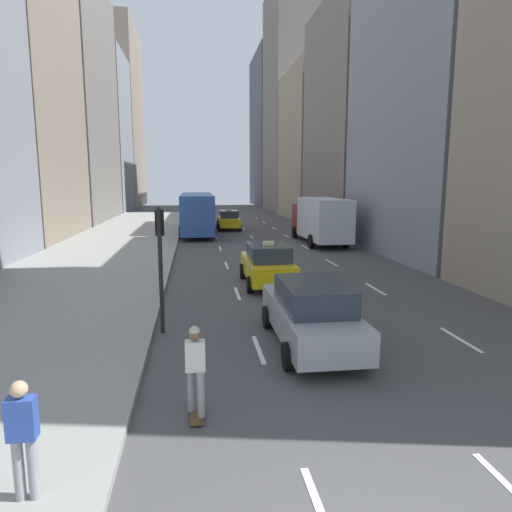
# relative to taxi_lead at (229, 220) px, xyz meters

# --- Properties ---
(sidewalk_left) EXTENTS (8.00, 66.00, 0.15)m
(sidewalk_left) POSITION_rel_taxi_lead_xyz_m (-8.20, -10.46, -0.81)
(sidewalk_left) COLOR gray
(sidewalk_left) RESTS_ON ground
(lane_markings) EXTENTS (5.72, 56.00, 0.01)m
(lane_markings) POSITION_rel_taxi_lead_xyz_m (1.40, -14.46, -0.87)
(lane_markings) COLOR white
(lane_markings) RESTS_ON ground
(building_row_left) EXTENTS (6.00, 90.15, 37.81)m
(building_row_left) POSITION_rel_taxi_lead_xyz_m (-15.20, 5.90, 13.33)
(building_row_left) COLOR #4C515B
(building_row_left) RESTS_ON ground
(building_row_right) EXTENTS (6.00, 84.92, 30.61)m
(building_row_right) POSITION_rel_taxi_lead_xyz_m (10.80, 8.42, 11.24)
(building_row_right) COLOR gray
(building_row_right) RESTS_ON ground
(taxi_lead) EXTENTS (2.02, 4.40, 1.87)m
(taxi_lead) POSITION_rel_taxi_lead_xyz_m (0.00, 0.00, 0.00)
(taxi_lead) COLOR yellow
(taxi_lead) RESTS_ON ground
(taxi_second) EXTENTS (2.02, 4.40, 1.87)m
(taxi_second) POSITION_rel_taxi_lead_xyz_m (0.00, -22.16, 0.00)
(taxi_second) COLOR yellow
(taxi_second) RESTS_ON ground
(sedan_black_near) EXTENTS (2.02, 4.97, 1.75)m
(sedan_black_near) POSITION_rel_taxi_lead_xyz_m (-0.00, -29.35, 0.01)
(sedan_black_near) COLOR #9EA0A5
(sedan_black_near) RESTS_ON ground
(city_bus) EXTENTS (2.80, 11.61, 3.25)m
(city_bus) POSITION_rel_taxi_lead_xyz_m (-2.81, -2.59, 0.91)
(city_bus) COLOR #2D519E
(city_bus) RESTS_ON ground
(box_truck) EXTENTS (2.58, 8.40, 3.15)m
(box_truck) POSITION_rel_taxi_lead_xyz_m (5.60, -9.97, 0.83)
(box_truck) COLOR maroon
(box_truck) RESTS_ON ground
(skateboarder) EXTENTS (0.36, 0.80, 1.75)m
(skateboarder) POSITION_rel_taxi_lead_xyz_m (-3.01, -32.68, 0.08)
(skateboarder) COLOR brown
(skateboarder) RESTS_ON ground
(pedestrian_near_curb) EXTENTS (0.36, 0.22, 1.65)m
(pedestrian_near_curb) POSITION_rel_taxi_lead_xyz_m (-5.23, -34.80, 0.19)
(pedestrian_near_curb) COLOR gray
(pedestrian_near_curb) RESTS_ON sidewalk_left
(traffic_light_pole) EXTENTS (0.24, 0.42, 3.60)m
(traffic_light_pole) POSITION_rel_taxi_lead_xyz_m (-3.95, -27.68, 1.53)
(traffic_light_pole) COLOR black
(traffic_light_pole) RESTS_ON ground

